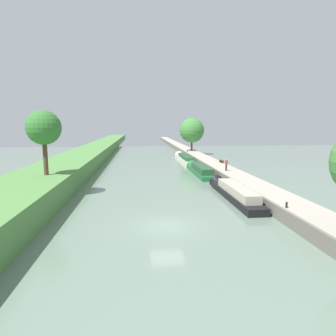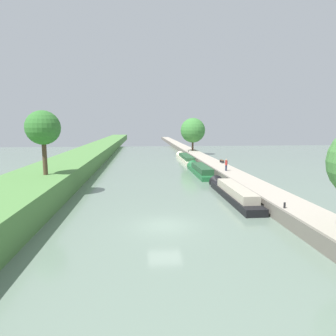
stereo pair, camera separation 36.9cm
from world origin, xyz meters
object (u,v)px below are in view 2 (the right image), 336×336
narrowboat_cream (185,158)px  narrowboat_green (200,170)px  narrowboat_black (232,192)px  mooring_bollard_far (188,151)px  park_bench (222,161)px  person_walking (226,165)px  mooring_bollard_near (285,205)px

narrowboat_cream → narrowboat_green: bearing=-90.5°
narrowboat_black → narrowboat_green: (-0.33, 15.02, -0.03)m
narrowboat_green → mooring_bollard_far: (2.03, 23.79, 0.73)m
mooring_bollard_far → narrowboat_cream: bearing=-103.5°
narrowboat_green → park_bench: 6.19m
person_walking → park_bench: bearing=78.3°
mooring_bollard_far → park_bench: 19.85m
person_walking → mooring_bollard_near: bearing=-92.4°
narrowboat_black → narrowboat_cream: (-0.20, 30.91, -0.04)m
narrowboat_green → mooring_bollard_near: mooring_bollard_near is taller
park_bench → narrowboat_cream: bearing=110.5°
mooring_bollard_near → park_bench: 26.83m
narrowboat_cream → person_walking: bearing=-82.5°
park_bench → narrowboat_green: bearing=-138.0°
mooring_bollard_near → park_bench: (2.53, 26.71, 0.12)m
narrowboat_green → mooring_bollard_far: mooring_bollard_far is taller
person_walking → narrowboat_cream: bearing=97.5°
person_walking → mooring_bollard_far: 28.13m
person_walking → mooring_bollard_far: size_ratio=3.69×
narrowboat_cream → mooring_bollard_near: bearing=-87.2°
mooring_bollard_near → narrowboat_green: bearing=95.1°
narrowboat_black → narrowboat_cream: 30.91m
mooring_bollard_near → mooring_bollard_far: (0.00, 46.40, 0.00)m
mooring_bollard_near → mooring_bollard_far: same height
narrowboat_black → person_walking: 11.06m
narrowboat_black → person_walking: (2.47, 10.69, 1.35)m
mooring_bollard_near → mooring_bollard_far: size_ratio=1.00×
narrowboat_black → mooring_bollard_near: bearing=-77.4°
narrowboat_cream → person_walking: person_walking is taller
person_walking → narrowboat_black: bearing=-103.0°
mooring_bollard_far → person_walking: bearing=-88.4°
park_bench → mooring_bollard_far: bearing=97.3°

